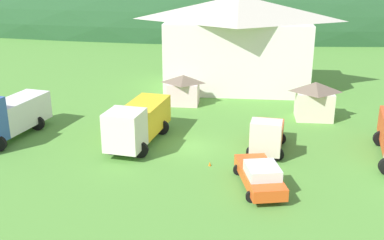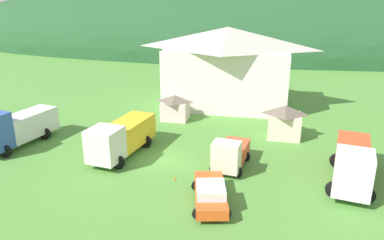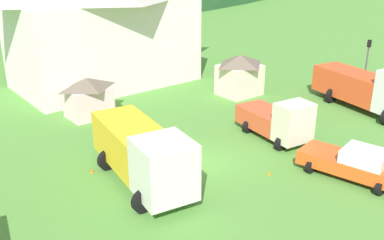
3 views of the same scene
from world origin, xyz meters
TOP-DOWN VIEW (x-y plane):
  - ground_plane at (0.00, 0.00)m, footprint 200.00×200.00m
  - forested_hill_backdrop at (0.00, 70.95)m, footprint 167.32×60.00m
  - depot_building at (2.97, 16.59)m, footprint 15.17×8.77m
  - play_shed_cream at (9.62, 7.37)m, footprint 3.22×2.75m
  - play_shed_pink at (-1.77, 10.28)m, footprint 3.01×2.42m
  - box_truck_blue at (-13.70, 0.13)m, footprint 3.91×7.68m
  - heavy_rig_striped at (-3.82, 0.18)m, footprint 3.88×7.90m
  - light_truck_cream at (5.41, -0.30)m, footprint 2.89×5.15m
  - heavy_rig_white at (14.19, -1.04)m, footprint 4.00×8.46m
  - service_pickup_orange at (4.78, -5.88)m, footprint 3.13×5.45m
  - traffic_cone_near_pickup at (1.65, -3.08)m, footprint 0.36×0.36m
  - traffic_cone_mid_row at (-5.35, 2.81)m, footprint 0.36×0.36m

SIDE VIEW (x-z plane):
  - ground_plane at x=0.00m, z-range 0.00..0.00m
  - forested_hill_backdrop at x=0.00m, z-range -17.00..17.00m
  - traffic_cone_near_pickup at x=1.65m, z-range -0.28..0.28m
  - traffic_cone_mid_row at x=-5.35m, z-range -0.26..0.26m
  - service_pickup_orange at x=4.78m, z-range 0.00..1.66m
  - light_truck_cream at x=5.41m, z-range -0.10..2.58m
  - play_shed_pink at x=-1.77m, z-range 0.04..2.79m
  - play_shed_cream at x=9.62m, z-range 0.05..3.22m
  - heavy_rig_white at x=14.19m, z-range -0.01..3.41m
  - heavy_rig_striped at x=-3.82m, z-range 0.10..3.30m
  - box_truck_blue at x=-13.70m, z-range -0.02..3.67m
  - depot_building at x=2.97m, z-range 0.14..9.52m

